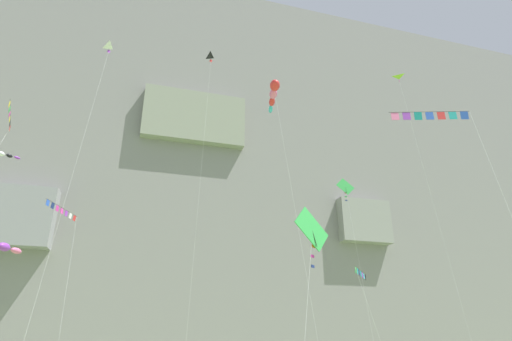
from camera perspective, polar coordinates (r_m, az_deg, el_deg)
The scene contains 11 objects.
cliff_face at distance 85.47m, azimuth -10.23°, elevation 0.28°, with size 180.00×33.98×68.22m.
kite_delta_high_center at distance 57.89m, azimuth 19.88°, elevation 9.97°, with size 1.43×5.44×33.80m.
kite_banner_low_center at distance 50.19m, azimuth -25.51°, elevation -5.42°, with size 3.78×7.75×15.19m.
kite_banner_upper_left at distance 25.45m, azimuth 23.66°, elevation 6.25°, with size 4.42×4.97×13.98m.
kite_diamond_upper_right at distance 20.89m, azimuth 7.81°, elevation -8.36°, with size 2.78×2.40×8.11m.
kite_delta_far_right at distance 41.41m, azimuth -20.05°, elevation 13.50°, with size 2.47×5.53×27.18m.
kite_delta_mid_left at distance 45.46m, azimuth -6.17°, elevation 12.93°, with size 1.98×2.38×30.26m.
kite_windsock_mid_right at distance 53.26m, azimuth -32.17°, elevation 1.95°, with size 4.49×5.89×20.98m.
kite_windsock_high_left at distance 42.01m, azimuth 2.46°, elevation 10.73°, with size 2.56×8.87×25.21m.
kite_banner_high_right at distance 33.03m, azimuth 14.58°, elevation -14.18°, with size 3.18×3.90×6.59m.
kite_diamond_near_cliff at distance 53.33m, azimuth 12.45°, elevation -2.56°, with size 2.35×4.03×20.93m.
Camera 1 is at (-6.97, -8.94, 1.90)m, focal length 28.58 mm.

